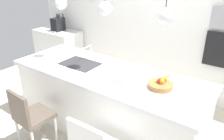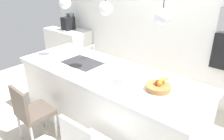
{
  "view_description": "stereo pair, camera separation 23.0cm",
  "coord_description": "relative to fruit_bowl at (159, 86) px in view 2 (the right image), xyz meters",
  "views": [
    {
      "loc": [
        1.65,
        -2.18,
        2.21
      ],
      "look_at": [
        0.1,
        0.0,
        0.99
      ],
      "focal_mm": 35.81,
      "sensor_mm": 36.0,
      "label": 1
    },
    {
      "loc": [
        1.83,
        -2.04,
        2.21
      ],
      "look_at": [
        0.1,
        0.0,
        0.99
      ],
      "focal_mm": 35.81,
      "sensor_mm": 36.0,
      "label": 2
    }
  ],
  "objects": [
    {
      "name": "side_counter",
      "position": [
        -3.18,
        1.26,
        -0.55
      ],
      "size": [
        1.1,
        0.6,
        0.88
      ],
      "primitive_type": "cube",
      "color": "white",
      "rests_on": "ground"
    },
    {
      "name": "fruit_bowl",
      "position": [
        0.0,
        0.0,
        0.0
      ],
      "size": [
        0.29,
        0.29,
        0.16
      ],
      "color": "#9E6B38",
      "rests_on": "kitchen_island"
    },
    {
      "name": "coffee_machine",
      "position": [
        -3.12,
        1.27,
        0.05
      ],
      "size": [
        0.2,
        0.35,
        0.38
      ],
      "color": "black",
      "rests_on": "side_counter"
    },
    {
      "name": "back_wall",
      "position": [
        -0.78,
        1.63,
        0.31
      ],
      "size": [
        6.0,
        0.1,
        2.6
      ],
      "primitive_type": "cube",
      "color": "white",
      "rests_on": "ground"
    },
    {
      "name": "pendant_light_right",
      "position": [
        -0.02,
        -0.02,
        0.79
      ],
      "size": [
        0.17,
        0.17,
        0.77
      ],
      "color": "silver"
    },
    {
      "name": "pendant_light_center",
      "position": [
        -0.78,
        -0.02,
        0.79
      ],
      "size": [
        0.17,
        0.17,
        0.77
      ],
      "color": "silver"
    },
    {
      "name": "pendant_light_left",
      "position": [
        -1.55,
        -0.02,
        0.79
      ],
      "size": [
        0.17,
        0.17,
        0.77
      ],
      "color": "silver"
    },
    {
      "name": "faucet",
      "position": [
        -1.26,
        0.2,
        0.1
      ],
      "size": [
        0.02,
        0.17,
        0.22
      ],
      "color": "silver",
      "rests_on": "kitchen_island"
    },
    {
      "name": "chair_near",
      "position": [
        -1.37,
        -0.87,
        -0.5
      ],
      "size": [
        0.44,
        0.44,
        0.86
      ],
      "color": "brown",
      "rests_on": "ground"
    },
    {
      "name": "sink_basin",
      "position": [
        -1.26,
        -0.02,
        -0.05
      ],
      "size": [
        0.56,
        0.4,
        0.02
      ],
      "primitive_type": "cube",
      "color": "#2D2D30",
      "rests_on": "kitchen_island"
    },
    {
      "name": "kitchen_island",
      "position": [
        -0.78,
        -0.02,
        -0.52
      ],
      "size": [
        2.75,
        0.99,
        0.94
      ],
      "color": "white",
      "rests_on": "ground"
    },
    {
      "name": "floor",
      "position": [
        -0.78,
        -0.02,
        -0.99
      ],
      "size": [
        6.6,
        6.6,
        0.0
      ],
      "primitive_type": "plane",
      "color": "beige",
      "rests_on": "ground"
    }
  ]
}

